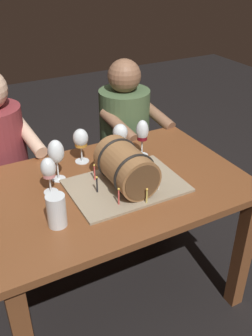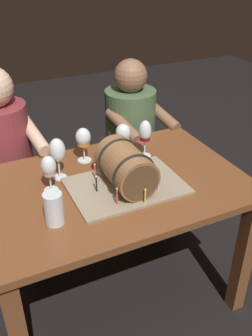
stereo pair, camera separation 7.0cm
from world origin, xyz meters
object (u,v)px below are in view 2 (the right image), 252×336
at_px(wine_glass_amber, 83,139).
at_px(wine_glass_white, 123,134).
at_px(person_seated_left, 8,175).
at_px(barrel_cake, 126,170).
at_px(wine_glass_red, 145,133).
at_px(dining_table, 113,204).
at_px(wine_glass_rose, 49,168).
at_px(person_seated_right, 130,152).
at_px(wine_glass_empty, 57,151).
at_px(beer_pint, 54,209).

distance_m(wine_glass_amber, wine_glass_white, 0.21).
xyz_separation_m(wine_glass_white, person_seated_left, (-0.55, 0.41, -0.33)).
relative_size(barrel_cake, wine_glass_red, 2.56).
height_order(dining_table, wine_glass_rose, wine_glass_rose).
xyz_separation_m(barrel_cake, wine_glass_amber, (-0.09, 0.31, 0.03)).
distance_m(person_seated_left, person_seated_right, 0.79).
height_order(wine_glass_empty, person_seated_right, person_seated_right).
distance_m(wine_glass_rose, person_seated_right, 0.95).
bearing_deg(dining_table, beer_pint, -152.65).
bearing_deg(barrel_cake, person_seated_right, 62.53).
bearing_deg(beer_pint, barrel_cake, 17.10).
bearing_deg(wine_glass_white, wine_glass_rose, -159.60).
relative_size(barrel_cake, person_seated_left, 0.44).
bearing_deg(person_seated_right, wine_glass_empty, -141.73).
relative_size(person_seated_left, person_seated_right, 1.05).
height_order(wine_glass_amber, wine_glass_empty, wine_glass_empty).
bearing_deg(person_seated_left, beer_pint, -84.79).
bearing_deg(wine_glass_rose, wine_glass_empty, 52.88).
relative_size(dining_table, wine_glass_amber, 6.82).
relative_size(wine_glass_white, beer_pint, 1.29).
distance_m(barrel_cake, wine_glass_red, 0.31).
bearing_deg(person_seated_left, dining_table, -57.82).
bearing_deg(wine_glass_red, person_seated_left, 144.59).
xyz_separation_m(barrel_cake, wine_glass_white, (0.12, 0.28, 0.03)).
distance_m(wine_glass_amber, beer_pint, 0.51).
relative_size(barrel_cake, person_seated_right, 0.46).
height_order(barrel_cake, person_seated_left, person_seated_left).
bearing_deg(barrel_cake, dining_table, 126.90).
relative_size(beer_pint, person_seated_right, 0.12).
xyz_separation_m(wine_glass_white, beer_pint, (-0.48, -0.39, -0.06)).
xyz_separation_m(wine_glass_rose, beer_pint, (-0.05, -0.23, -0.05)).
height_order(wine_glass_white, wine_glass_red, wine_glass_red).
bearing_deg(barrel_cake, wine_glass_rose, 159.56).
height_order(wine_glass_amber, wine_glass_white, wine_glass_amber).
xyz_separation_m(wine_glass_red, person_seated_right, (0.14, 0.46, -0.37)).
distance_m(wine_glass_empty, wine_glass_red, 0.46).
bearing_deg(beer_pint, wine_glass_amber, 56.85).
height_order(dining_table, person_seated_right, person_seated_right).
xyz_separation_m(dining_table, wine_glass_amber, (-0.05, 0.26, 0.25)).
bearing_deg(wine_glass_empty, person_seated_left, 111.39).
distance_m(barrel_cake, beer_pint, 0.38).
xyz_separation_m(dining_table, person_seated_left, (-0.40, 0.63, -0.08)).
bearing_deg(wine_glass_amber, person_seated_left, 133.12).
relative_size(wine_glass_empty, person_seated_left, 0.17).
height_order(beer_pint, person_seated_right, person_seated_right).
bearing_deg(dining_table, person_seated_right, 57.75).
height_order(wine_glass_amber, beer_pint, wine_glass_amber).
relative_size(barrel_cake, wine_glass_white, 2.89).
distance_m(wine_glass_rose, beer_pint, 0.24).
bearing_deg(wine_glass_amber, person_seated_right, 40.05).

